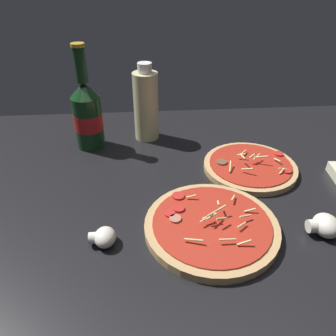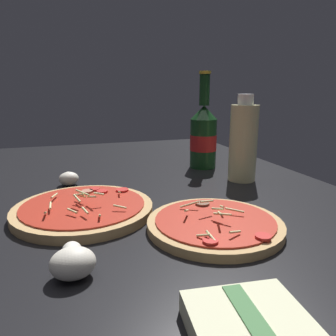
{
  "view_description": "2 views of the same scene",
  "coord_description": "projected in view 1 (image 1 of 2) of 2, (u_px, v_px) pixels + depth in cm",
  "views": [
    {
      "loc": [
        -15.08,
        -57.89,
        46.1
      ],
      "look_at": [
        -10.39,
        1.9,
        7.4
      ],
      "focal_mm": 35.0,
      "sensor_mm": 36.0,
      "label": 1
    },
    {
      "loc": [
        55.15,
        -15.26,
        25.31
      ],
      "look_at": [
        -8.86,
        5.32,
        8.53
      ],
      "focal_mm": 35.0,
      "sensor_mm": 36.0,
      "label": 2
    }
  ],
  "objects": [
    {
      "name": "oil_bottle",
      "position": [
        146.0,
        105.0,
        0.89
      ],
      "size": [
        6.77,
        6.77,
        21.09
      ],
      "color": "beige",
      "rests_on": "counter_slab"
    },
    {
      "name": "mushroom_left",
      "position": [
        104.0,
        237.0,
        0.58
      ],
      "size": [
        4.81,
        4.58,
        3.21
      ],
      "color": "white",
      "rests_on": "counter_slab"
    },
    {
      "name": "counter_slab",
      "position": [
        214.0,
        193.0,
        0.74
      ],
      "size": [
        160.0,
        90.0,
        2.5
      ],
      "color": "black",
      "rests_on": "ground"
    },
    {
      "name": "beer_bottle",
      "position": [
        87.0,
        114.0,
        0.85
      ],
      "size": [
        7.57,
        7.57,
        26.92
      ],
      "color": "#143819",
      "rests_on": "counter_slab"
    },
    {
      "name": "pizza_near",
      "position": [
        211.0,
        226.0,
        0.62
      ],
      "size": [
        25.32,
        25.32,
        4.55
      ],
      "color": "tan",
      "rests_on": "counter_slab"
    },
    {
      "name": "mushroom_right",
      "position": [
        325.0,
        225.0,
        0.6
      ],
      "size": [
        5.86,
        5.58,
        3.91
      ],
      "color": "white",
      "rests_on": "counter_slab"
    },
    {
      "name": "pizza_far",
      "position": [
        250.0,
        166.0,
        0.79
      ],
      "size": [
        22.3,
        22.3,
        4.36
      ],
      "color": "tan",
      "rests_on": "counter_slab"
    }
  ]
}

